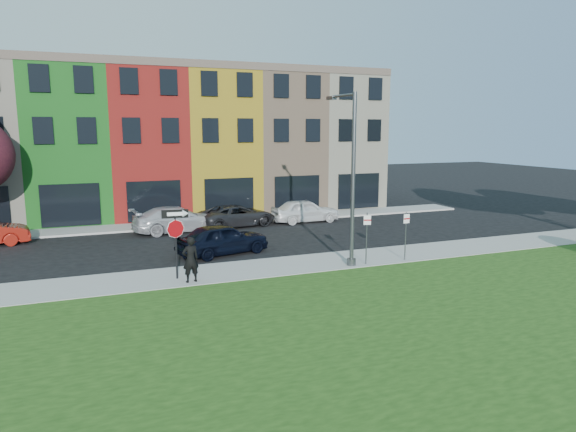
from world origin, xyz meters
name	(u,v)px	position (x,y,z in m)	size (l,w,h in m)	color
ground	(335,284)	(0.00, 0.00, 0.00)	(120.00, 120.00, 0.00)	black
sidewalk_near	(345,260)	(2.00, 3.00, 0.06)	(40.00, 3.00, 0.12)	#999591
sidewalk_far	(189,224)	(-3.00, 15.00, 0.06)	(40.00, 2.40, 0.12)	#999591
rowhouse_block	(178,144)	(-2.50, 21.18, 4.99)	(30.00, 10.12, 10.00)	#BDB39D
stop_sign	(176,230)	(-5.77, 2.67, 2.14)	(1.05, 0.12, 2.82)	black
man	(191,259)	(-5.33, 2.02, 1.03)	(0.72, 0.53, 1.82)	black
sedan_near	(223,239)	(-2.93, 6.45, 0.78)	(4.88, 2.91, 1.56)	black
parked_car_silver	(177,219)	(-4.08, 12.90, 0.77)	(5.54, 2.88, 1.53)	#ACACB1
parked_car_dark	(237,216)	(-0.29, 13.29, 0.70)	(5.38, 3.29, 1.39)	black
parked_car_white	(305,211)	(4.33, 13.15, 0.77)	(4.49, 1.81, 1.53)	white
street_lamp	(351,180)	(1.78, 2.19, 3.91)	(0.40, 2.58, 7.52)	#484B4D
parking_sign_a	(367,232)	(2.49, 1.89, 1.56)	(0.31, 0.14, 2.33)	#484B4D
parking_sign_b	(406,230)	(4.54, 1.89, 1.52)	(0.32, 0.09, 2.25)	#484B4D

